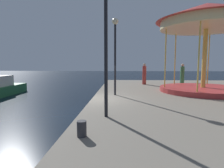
{
  "coord_description": "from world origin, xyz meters",
  "views": [
    {
      "loc": [
        1.5,
        -9.65,
        2.61
      ],
      "look_at": [
        0.87,
        4.09,
        1.12
      ],
      "focal_mm": 29.7,
      "sensor_mm": 36.0,
      "label": 1
    }
  ],
  "objects": [
    {
      "name": "lamp_post_near_edge",
      "position": [
        1.01,
        -3.41,
        3.77
      ],
      "size": [
        0.36,
        0.36,
        4.34
      ],
      "color": "black",
      "rests_on": "quay_dock"
    },
    {
      "name": "person_near_carousel",
      "position": [
        3.62,
        6.96,
        1.68
      ],
      "size": [
        0.34,
        0.34,
        1.87
      ],
      "color": "#B23833",
      "rests_on": "quay_dock"
    },
    {
      "name": "ground_plane",
      "position": [
        0.0,
        0.0,
        0.0
      ],
      "size": [
        120.0,
        120.0,
        0.0
      ],
      "primitive_type": "plane",
      "color": "black"
    },
    {
      "name": "bollard_south",
      "position": [
        0.54,
        -5.21,
        1.0
      ],
      "size": [
        0.24,
        0.24,
        0.4
      ],
      "primitive_type": "cylinder",
      "color": "#2D2D33",
      "rests_on": "quay_dock"
    },
    {
      "name": "person_by_the_water",
      "position": [
        6.82,
        6.53,
        1.66
      ],
      "size": [
        0.34,
        0.34,
        1.84
      ],
      "color": "#387247",
      "rests_on": "quay_dock"
    },
    {
      "name": "carousel",
      "position": [
        6.9,
        2.63,
        5.01
      ],
      "size": [
        6.28,
        6.28,
        5.6
      ],
      "color": "#B23333",
      "rests_on": "quay_dock"
    },
    {
      "name": "quay_dock",
      "position": [
        6.89,
        0.0,
        0.4
      ],
      "size": [
        13.78,
        22.73,
        0.8
      ],
      "primitive_type": "cube",
      "color": "gray",
      "rests_on": "ground"
    },
    {
      "name": "lamp_post_mid_promenade",
      "position": [
        1.19,
        1.14,
        3.8
      ],
      "size": [
        0.36,
        0.36,
        4.4
      ],
      "color": "black",
      "rests_on": "quay_dock"
    }
  ]
}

